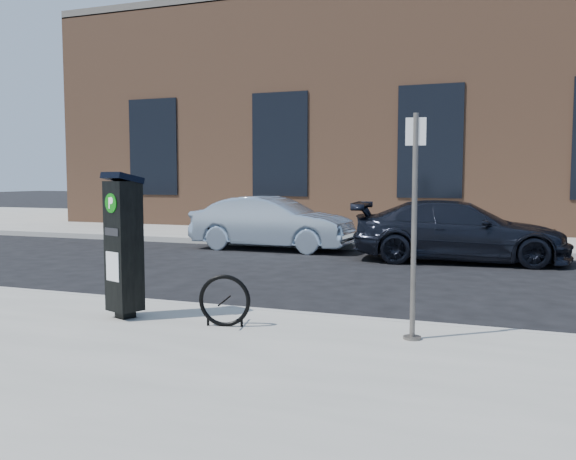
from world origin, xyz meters
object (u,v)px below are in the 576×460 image
at_px(sign_pole, 414,228).
at_px(bike_rack, 225,301).
at_px(car_dark, 459,231).
at_px(parking_kiosk, 124,244).
at_px(car_silver, 272,223).

bearing_deg(sign_pole, bike_rack, 177.33).
distance_m(sign_pole, car_dark, 7.61).
bearing_deg(parking_kiosk, sign_pole, 24.79).
height_order(sign_pole, car_silver, sign_pole).
distance_m(bike_rack, car_silver, 8.88).
height_order(car_silver, car_dark, car_silver).
bearing_deg(car_silver, sign_pole, -148.34).
bearing_deg(sign_pole, car_dark, 83.22).
xyz_separation_m(car_silver, car_dark, (4.79, -0.63, -0.01)).
height_order(parking_kiosk, car_dark, parking_kiosk).
bearing_deg(sign_pole, car_silver, 113.04).
distance_m(sign_pole, bike_rack, 2.35).
bearing_deg(parking_kiosk, car_dark, 87.67).
bearing_deg(car_dark, car_silver, 76.44).
xyz_separation_m(sign_pole, car_dark, (-0.18, 7.58, -0.67)).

